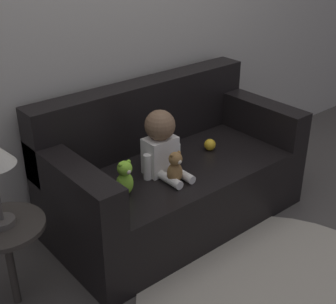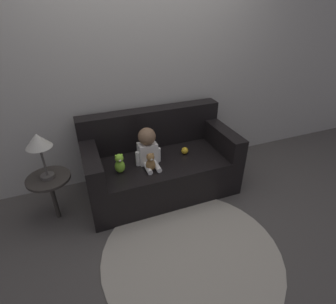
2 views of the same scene
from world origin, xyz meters
name	(u,v)px [view 1 (image 1 of 2)]	position (x,y,z in m)	size (l,w,h in m)	color
ground_plane	(176,218)	(0.00, 0.00, 0.00)	(12.00, 12.00, 0.00)	#4C4742
wall_back	(125,7)	(0.00, 0.49, 1.30)	(8.00, 0.05, 2.60)	#ADA89E
couch	(170,174)	(0.00, 0.05, 0.31)	(1.61, 0.81, 0.87)	black
person_baby	(161,144)	(-0.16, -0.05, 0.61)	(0.27, 0.32, 0.39)	white
teddy_bear_brown	(175,168)	(-0.18, -0.19, 0.52)	(0.10, 0.09, 0.20)	olive
plush_toy_side	(125,178)	(-0.47, -0.11, 0.53)	(0.10, 0.10, 0.21)	#8CD133
toy_ball	(210,145)	(0.28, -0.02, 0.46)	(0.08, 0.08, 0.08)	gold
floor_rug	(284,302)	(-0.07, -0.94, 0.01)	(1.55, 1.55, 0.01)	#B2A893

